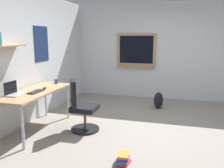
{
  "coord_description": "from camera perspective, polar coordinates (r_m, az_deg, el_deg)",
  "views": [
    {
      "loc": [
        -4.23,
        -0.44,
        1.69
      ],
      "look_at": [
        -0.13,
        0.72,
        0.85
      ],
      "focal_mm": 38.09,
      "sensor_mm": 36.0,
      "label": 1
    }
  ],
  "objects": [
    {
      "name": "wall_back",
      "position": [
        5.13,
        -18.69,
        6.24
      ],
      "size": [
        5.0,
        0.3,
        2.6
      ],
      "color": "silver",
      "rests_on": "ground"
    },
    {
      "name": "coffee_mug",
      "position": [
        5.11,
        -13.25,
        0.62
      ],
      "size": [
        0.08,
        0.08,
        0.09
      ],
      "primitive_type": "cylinder",
      "color": "#334CA5",
      "rests_on": "desk"
    },
    {
      "name": "book_stack_on_floor",
      "position": [
        3.37,
        2.66,
        -17.48
      ],
      "size": [
        0.24,
        0.19,
        0.15
      ],
      "color": "#C63833",
      "rests_on": "ground"
    },
    {
      "name": "office_chair",
      "position": [
        4.37,
        -7.37,
        -6.01
      ],
      "size": [
        0.55,
        0.56,
        0.95
      ],
      "color": "black",
      "rests_on": "ground"
    },
    {
      "name": "ground_plane",
      "position": [
        4.58,
        9.25,
        -10.67
      ],
      "size": [
        5.2,
        5.2,
        0.0
      ],
      "primitive_type": "plane",
      "color": "gray",
      "rests_on": "ground"
    },
    {
      "name": "desk",
      "position": [
        4.54,
        -17.97,
        -2.39
      ],
      "size": [
        1.66,
        0.65,
        0.74
      ],
      "color": "tan",
      "rests_on": "ground"
    },
    {
      "name": "backpack",
      "position": [
        5.85,
        11.09,
        -3.84
      ],
      "size": [
        0.32,
        0.22,
        0.39
      ],
      "primitive_type": "ellipsoid",
      "color": "black",
      "rests_on": "ground"
    },
    {
      "name": "keyboard",
      "position": [
        4.41,
        -17.73,
        -1.74
      ],
      "size": [
        0.37,
        0.13,
        0.02
      ],
      "primitive_type": "cube",
      "color": "black",
      "rests_on": "desk"
    },
    {
      "name": "wall_right",
      "position": [
        6.7,
        11.83,
        7.61
      ],
      "size": [
        0.22,
        5.0,
        2.6
      ],
      "color": "silver",
      "rests_on": "ground"
    },
    {
      "name": "computer_mouse",
      "position": [
        4.64,
        -15.85,
        -0.93
      ],
      "size": [
        0.1,
        0.06,
        0.03
      ],
      "primitive_type": "ellipsoid",
      "color": "#262628",
      "rests_on": "desk"
    },
    {
      "name": "laptop",
      "position": [
        4.31,
        -22.5,
        -1.76
      ],
      "size": [
        0.31,
        0.21,
        0.23
      ],
      "color": "#ADAFB5",
      "rests_on": "desk"
    }
  ]
}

